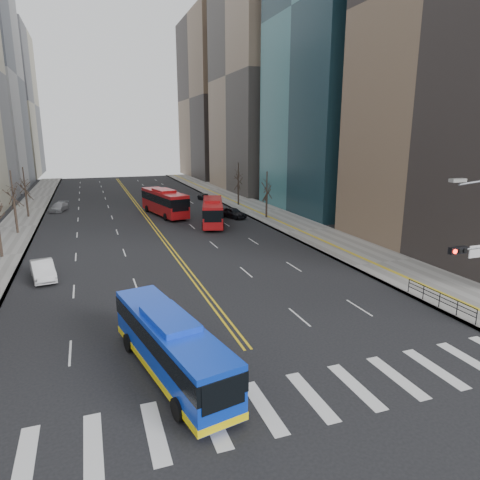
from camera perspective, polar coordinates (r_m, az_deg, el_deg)
name	(u,v)px	position (r m, az deg, el deg)	size (l,w,h in m)	color
ground	(288,402)	(20.53, 6.41, -20.64)	(220.00, 220.00, 0.00)	black
sidewalk_right	(263,211)	(66.16, 3.03, 3.85)	(7.00, 130.00, 0.15)	gray
sidewalk_left	(18,227)	(61.82, -27.49, 1.57)	(5.00, 130.00, 0.15)	gray
crosswalk	(288,402)	(20.52, 6.41, -20.62)	(26.70, 4.00, 0.01)	silver
centerline	(139,208)	(71.46, -13.27, 4.19)	(0.55, 100.00, 0.01)	gold
office_towers	(123,63)	(84.86, -15.29, 21.79)	(83.00, 134.00, 58.00)	gray
pedestrian_railing	(440,298)	(32.31, 25.08, -6.97)	(0.06, 6.06, 1.02)	black
street_trees	(93,197)	(50.10, -19.00, 5.43)	(35.20, 47.20, 7.60)	#2F231C
blue_bus	(171,344)	(21.77, -9.25, -13.51)	(4.38, 10.95, 3.15)	#0D35C6
red_bus_near	(213,210)	(56.52, -3.66, 4.00)	(5.37, 11.07, 3.44)	red
red_bus_far	(164,201)	(63.89, -10.06, 5.16)	(5.07, 12.53, 3.85)	red
car_white	(43,270)	(38.71, -24.80, -3.67)	(1.64, 4.71, 1.55)	silver
car_dark_mid	(233,213)	(61.06, -0.93, 3.67)	(1.80, 4.47, 1.52)	black
car_silver	(59,207)	(72.19, -22.99, 4.09)	(1.88, 4.63, 1.34)	gray
car_dark_far	(207,197)	(77.92, -4.48, 5.72)	(1.90, 4.12, 1.15)	black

